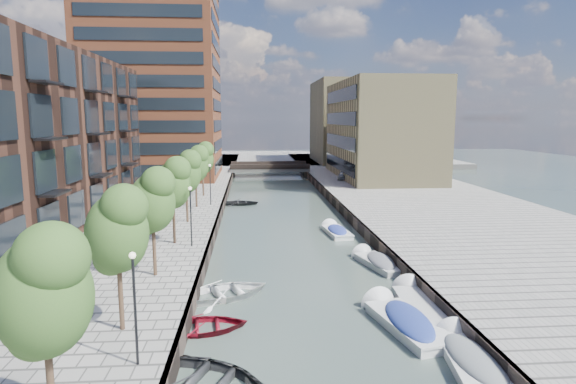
{
  "coord_description": "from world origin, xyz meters",
  "views": [
    {
      "loc": [
        -3.11,
        -8.33,
        9.65
      ],
      "look_at": [
        0.0,
        31.65,
        3.5
      ],
      "focal_mm": 30.0,
      "sensor_mm": 36.0,
      "label": 1
    }
  ],
  "objects": [
    {
      "name": "water",
      "position": [
        0.0,
        40.0,
        0.0
      ],
      "size": [
        300.0,
        300.0,
        0.0
      ],
      "primitive_type": "plane",
      "color": "#38473F",
      "rests_on": "ground"
    },
    {
      "name": "tan_block_far",
      "position": [
        16.0,
        88.0,
        9.0
      ],
      "size": [
        12.0,
        20.0,
        16.0
      ],
      "primitive_type": "cube",
      "color": "#9C8D5F",
      "rests_on": "quay_right"
    },
    {
      "name": "tree_1",
      "position": [
        -8.5,
        11.0,
        5.31
      ],
      "size": [
        2.5,
        2.5,
        5.95
      ],
      "color": "#382619",
      "rests_on": "quay_left"
    },
    {
      "name": "tree_6",
      "position": [
        -8.5,
        46.0,
        5.31
      ],
      "size": [
        2.5,
        2.5,
        5.95
      ],
      "color": "#382619",
      "rests_on": "quay_left"
    },
    {
      "name": "motorboat_1",
      "position": [
        5.47,
        8.88,
        0.21
      ],
      "size": [
        2.52,
        5.48,
        1.76
      ],
      "color": "silver",
      "rests_on": "ground"
    },
    {
      "name": "sloop_2",
      "position": [
        -5.4,
        12.78,
        0.0
      ],
      "size": [
        4.54,
        3.51,
        0.87
      ],
      "primitive_type": "imported",
      "rotation": [
        0.0,
        0.0,
        1.7
      ],
      "color": "maroon",
      "rests_on": "ground"
    },
    {
      "name": "bridge",
      "position": [
        0.0,
        72.0,
        1.39
      ],
      "size": [
        13.0,
        6.0,
        1.3
      ],
      "color": "gray",
      "rests_on": "ground"
    },
    {
      "name": "quay_right",
      "position": [
        16.0,
        40.0,
        0.5
      ],
      "size": [
        20.0,
        140.0,
        1.0
      ],
      "primitive_type": "cube",
      "color": "gray",
      "rests_on": "ground"
    },
    {
      "name": "tree_4",
      "position": [
        -8.5,
        32.0,
        5.31
      ],
      "size": [
        2.5,
        2.5,
        5.95
      ],
      "color": "#382619",
      "rests_on": "quay_left"
    },
    {
      "name": "quay_wall_left",
      "position": [
        -6.1,
        40.0,
        0.5
      ],
      "size": [
        0.25,
        140.0,
        1.0
      ],
      "primitive_type": "cube",
      "color": "#332823",
      "rests_on": "ground"
    },
    {
      "name": "tree_2",
      "position": [
        -8.5,
        18.0,
        5.31
      ],
      "size": [
        2.5,
        2.5,
        5.95
      ],
      "color": "#382619",
      "rests_on": "quay_left"
    },
    {
      "name": "tree_0",
      "position": [
        -8.5,
        4.0,
        5.31
      ],
      "size": [
        2.5,
        2.5,
        5.95
      ],
      "color": "#382619",
      "rests_on": "quay_left"
    },
    {
      "name": "lamp_1",
      "position": [
        -7.2,
        24.0,
        3.51
      ],
      "size": [
        0.24,
        0.24,
        4.12
      ],
      "color": "black",
      "rests_on": "quay_left"
    },
    {
      "name": "tree_3",
      "position": [
        -8.5,
        25.0,
        5.31
      ],
      "size": [
        2.5,
        2.5,
        5.95
      ],
      "color": "#382619",
      "rests_on": "quay_left"
    },
    {
      "name": "apartment_block",
      "position": [
        -20.0,
        30.0,
        8.0
      ],
      "size": [
        8.0,
        38.0,
        14.0
      ],
      "primitive_type": "cube",
      "color": "black",
      "rests_on": "quay_left"
    },
    {
      "name": "sloop_4",
      "position": [
        -4.38,
        45.42,
        0.0
      ],
      "size": [
        4.25,
        3.06,
        0.87
      ],
      "primitive_type": "imported",
      "rotation": [
        0.0,
        0.0,
        1.56
      ],
      "color": "black",
      "rests_on": "ground"
    },
    {
      "name": "far_closure",
      "position": [
        0.0,
        100.0,
        0.5
      ],
      "size": [
        80.0,
        40.0,
        1.0
      ],
      "primitive_type": "cube",
      "color": "gray",
      "rests_on": "ground"
    },
    {
      "name": "quay_wall_right",
      "position": [
        6.1,
        40.0,
        0.5
      ],
      "size": [
        0.25,
        140.0,
        1.0
      ],
      "primitive_type": "cube",
      "color": "#332823",
      "rests_on": "ground"
    },
    {
      "name": "lamp_2",
      "position": [
        -7.2,
        40.0,
        3.51
      ],
      "size": [
        0.24,
        0.24,
        4.12
      ],
      "color": "black",
      "rests_on": "quay_left"
    },
    {
      "name": "car",
      "position": [
        10.09,
        59.1,
        1.61
      ],
      "size": [
        2.42,
        3.83,
        1.21
      ],
      "primitive_type": "imported",
      "rotation": [
        0.0,
        0.0,
        -0.3
      ],
      "color": "#989C9D",
      "rests_on": "quay_right"
    },
    {
      "name": "motorboat_0",
      "position": [
        3.93,
        12.59,
        0.23
      ],
      "size": [
        3.1,
        5.97,
        1.9
      ],
      "color": "silver",
      "rests_on": "ground"
    },
    {
      "name": "motorboat_2",
      "position": [
        5.45,
        14.69,
        0.11
      ],
      "size": [
        2.34,
        5.8,
        1.89
      ],
      "color": "beige",
      "rests_on": "ground"
    },
    {
      "name": "motorboat_3",
      "position": [
        4.0,
        30.96,
        0.19
      ],
      "size": [
        2.06,
        4.78,
        1.55
      ],
      "color": "white",
      "rests_on": "ground"
    },
    {
      "name": "sloop_3",
      "position": [
        -4.62,
        16.9,
        0.0
      ],
      "size": [
        6.05,
        5.3,
        1.04
      ],
      "primitive_type": "imported",
      "rotation": [
        0.0,
        0.0,
        1.98
      ],
      "color": "white",
      "rests_on": "ground"
    },
    {
      "name": "tree_5",
      "position": [
        -8.5,
        39.0,
        5.31
      ],
      "size": [
        2.5,
        2.5,
        5.95
      ],
      "color": "#382619",
      "rests_on": "quay_left"
    },
    {
      "name": "motorboat_4",
      "position": [
        5.2,
        21.97,
        0.2
      ],
      "size": [
        2.88,
        5.18,
        1.64
      ],
      "color": "silver",
      "rests_on": "ground"
    },
    {
      "name": "tan_block_near",
      "position": [
        16.0,
        62.0,
        8.0
      ],
      "size": [
        12.0,
        25.0,
        14.0
      ],
      "primitive_type": "cube",
      "color": "#9C8D5F",
      "rests_on": "quay_right"
    },
    {
      "name": "tower",
      "position": [
        -17.0,
        65.0,
        16.0
      ],
      "size": [
        18.0,
        18.0,
        30.0
      ],
      "primitive_type": "cube",
      "color": "brown",
      "rests_on": "quay_left"
    },
    {
      "name": "lamp_0",
      "position": [
        -7.2,
        8.0,
        3.51
      ],
      "size": [
        0.24,
        0.24,
        4.12
      ],
      "color": "black",
      "rests_on": "quay_left"
    }
  ]
}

